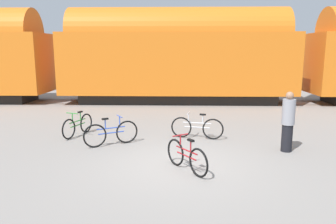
{
  "coord_description": "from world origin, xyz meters",
  "views": [
    {
      "loc": [
        0.0,
        -8.21,
        2.96
      ],
      "look_at": [
        -0.28,
        1.57,
        1.1
      ],
      "focal_mm": 35.0,
      "sensor_mm": 36.0,
      "label": 1
    }
  ],
  "objects": [
    {
      "name": "bicycle_blue",
      "position": [
        -2.07,
        1.69,
        0.39
      ],
      "size": [
        1.57,
        0.95,
        0.92
      ],
      "color": "black",
      "rests_on": "ground_plane"
    },
    {
      "name": "bicycle_green",
      "position": [
        -3.48,
        2.83,
        0.37
      ],
      "size": [
        0.62,
        1.62,
        0.86
      ],
      "color": "black",
      "rests_on": "ground_plane"
    },
    {
      "name": "bicycle_maroon",
      "position": [
        0.23,
        -0.47,
        0.37
      ],
      "size": [
        0.99,
        1.39,
        0.87
      ],
      "color": "black",
      "rests_on": "ground_plane"
    },
    {
      "name": "bicycle_silver",
      "position": [
        0.66,
        2.58,
        0.38
      ],
      "size": [
        1.76,
        0.52,
        0.89
      ],
      "color": "black",
      "rests_on": "ground_plane"
    },
    {
      "name": "rail_far",
      "position": [
        0.0,
        11.04,
        0.01
      ],
      "size": [
        52.74,
        0.07,
        0.01
      ],
      "primitive_type": "cube",
      "color": "#4C4238",
      "rests_on": "ground_plane"
    },
    {
      "name": "ground_plane",
      "position": [
        0.0,
        0.0,
        0.0
      ],
      "size": [
        80.0,
        80.0,
        0.0
      ],
      "primitive_type": "plane",
      "color": "gray"
    },
    {
      "name": "freight_train",
      "position": [
        0.0,
        10.32,
        2.76
      ],
      "size": [
        40.74,
        2.88,
        5.25
      ],
      "color": "black",
      "rests_on": "ground_plane"
    },
    {
      "name": "rail_near",
      "position": [
        0.0,
        9.61,
        0.01
      ],
      "size": [
        52.74,
        0.07,
        0.01
      ],
      "primitive_type": "cube",
      "color": "#4C4238",
      "rests_on": "ground_plane"
    },
    {
      "name": "person_in_grey",
      "position": [
        3.23,
        1.22,
        0.89
      ],
      "size": [
        0.37,
        0.37,
        1.78
      ],
      "rotation": [
        0.0,
        0.0,
        5.88
      ],
      "color": "black",
      "rests_on": "ground_plane"
    }
  ]
}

